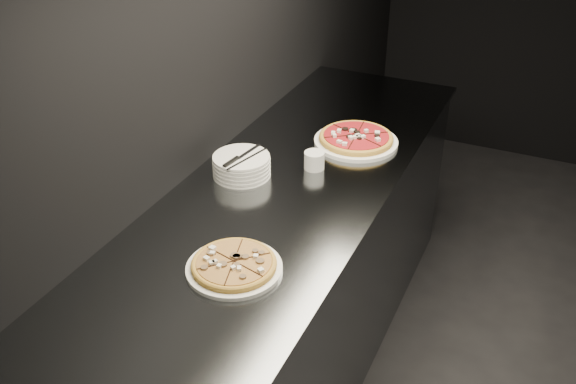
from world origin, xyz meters
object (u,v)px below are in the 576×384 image
at_px(plate_stack, 242,166).
at_px(ramekin, 314,160).
at_px(counter, 288,279).
at_px(cutlery, 241,158).
at_px(pizza_mushroom, 234,265).
at_px(pizza_tomato, 356,139).

distance_m(plate_stack, ramekin, 0.28).
bearing_deg(ramekin, plate_stack, -144.26).
bearing_deg(counter, cutlery, -168.95).
bearing_deg(counter, pizza_mushroom, -82.56).
bearing_deg(pizza_tomato, ramekin, -105.73).
bearing_deg(counter, ramekin, 73.57).
height_order(plate_stack, cutlery, cutlery).
bearing_deg(pizza_mushroom, pizza_tomato, 87.12).
bearing_deg(ramekin, pizza_tomato, 74.27).
bearing_deg(pizza_mushroom, cutlery, 116.02).
height_order(pizza_mushroom, pizza_tomato, pizza_tomato).
xyz_separation_m(pizza_tomato, ramekin, (-0.08, -0.27, 0.02)).
xyz_separation_m(counter, plate_stack, (-0.19, -0.02, 0.50)).
height_order(counter, pizza_tomato, pizza_tomato).
bearing_deg(ramekin, counter, -106.43).
xyz_separation_m(plate_stack, ramekin, (0.23, 0.17, -0.00)).
distance_m(counter, pizza_mushroom, 0.73).
distance_m(counter, plate_stack, 0.53).
distance_m(counter, cutlery, 0.57).
relative_size(pizza_mushroom, ramekin, 4.04).
bearing_deg(plate_stack, ramekin, 35.74).
xyz_separation_m(counter, cutlery, (-0.18, -0.03, 0.54)).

